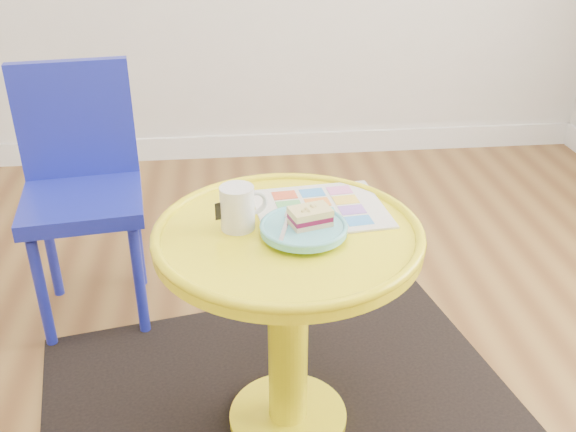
{
  "coord_description": "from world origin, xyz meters",
  "views": [
    {
      "loc": [
        0.08,
        -1.22,
        1.32
      ],
      "look_at": [
        0.21,
        0.07,
        0.64
      ],
      "focal_mm": 40.0,
      "sensor_mm": 36.0,
      "label": 1
    }
  ],
  "objects": [
    {
      "name": "cake_slice",
      "position": [
        0.26,
        0.05,
        0.64
      ],
      "size": [
        0.1,
        0.08,
        0.04
      ],
      "rotation": [
        0.0,
        0.0,
        0.28
      ],
      "color": "#D3BC8C",
      "rests_on": "plate"
    },
    {
      "name": "rug",
      "position": [
        0.21,
        0.07,
        0.0
      ],
      "size": [
        1.48,
        1.32,
        0.01
      ],
      "primitive_type": "cube",
      "rotation": [
        0.0,
        0.0,
        0.19
      ],
      "color": "black",
      "rests_on": "ground"
    },
    {
      "name": "chair",
      "position": [
        -0.38,
        0.7,
        0.48
      ],
      "size": [
        0.41,
        0.41,
        0.83
      ],
      "rotation": [
        0.0,
        0.0,
        0.13
      ],
      "color": "#171F97",
      "rests_on": "ground"
    },
    {
      "name": "plate",
      "position": [
        0.25,
        0.05,
        0.61
      ],
      "size": [
        0.2,
        0.2,
        0.02
      ],
      "color": "#5EBEC8",
      "rests_on": "newspaper"
    },
    {
      "name": "fork",
      "position": [
        0.21,
        0.05,
        0.62
      ],
      "size": [
        0.05,
        0.14,
        0.0
      ],
      "rotation": [
        0.0,
        0.0,
        -0.26
      ],
      "color": "silver",
      "rests_on": "plate"
    },
    {
      "name": "mug",
      "position": [
        0.1,
        0.1,
        0.65
      ],
      "size": [
        0.11,
        0.08,
        0.1
      ],
      "rotation": [
        0.0,
        0.0,
        0.29
      ],
      "color": "silver",
      "rests_on": "side_table"
    },
    {
      "name": "side_table",
      "position": [
        0.21,
        0.07,
        0.43
      ],
      "size": [
        0.63,
        0.63,
        0.6
      ],
      "color": "yellow",
      "rests_on": "ground"
    },
    {
      "name": "newspaper",
      "position": [
        0.3,
        0.17,
        0.6
      ],
      "size": [
        0.34,
        0.3,
        0.01
      ],
      "primitive_type": "cube",
      "rotation": [
        0.0,
        0.0,
        0.1
      ],
      "color": "silver",
      "rests_on": "side_table"
    }
  ]
}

